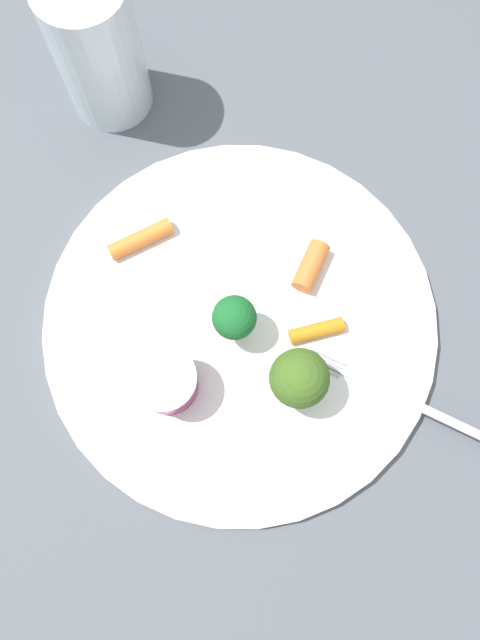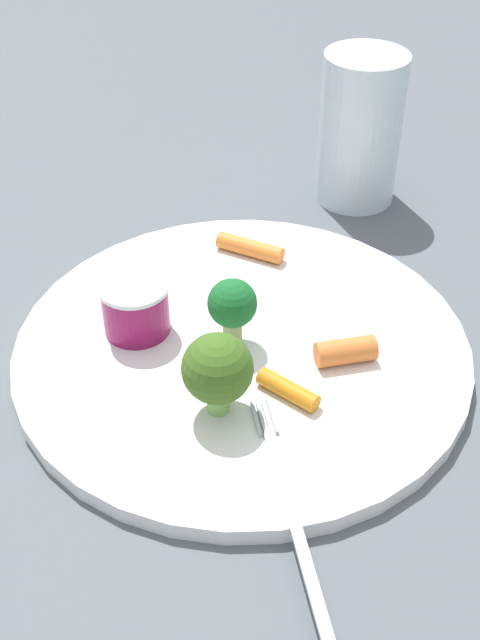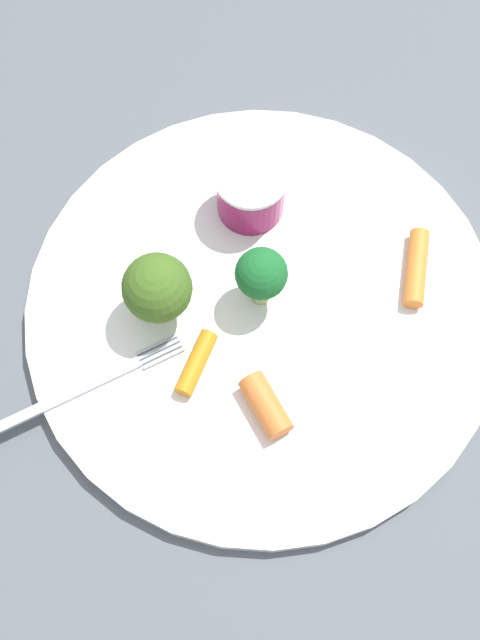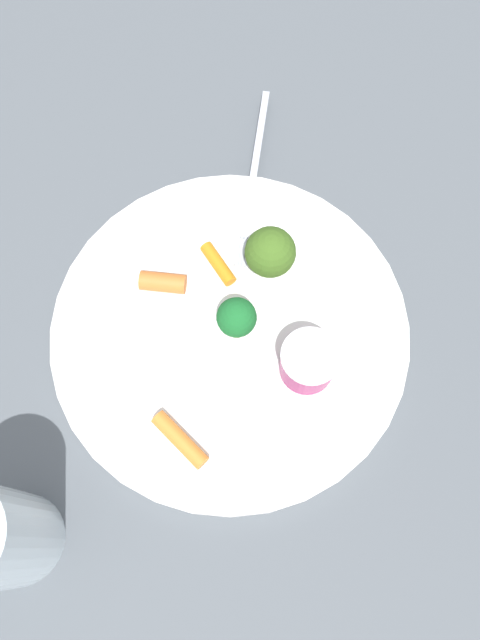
{
  "view_description": "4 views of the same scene",
  "coord_description": "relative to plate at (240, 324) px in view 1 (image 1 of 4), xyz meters",
  "views": [
    {
      "loc": [
        -0.09,
        -0.08,
        0.48
      ],
      "look_at": [
        0.0,
        0.0,
        0.02
      ],
      "focal_mm": 35.15,
      "sensor_mm": 36.0,
      "label": 1
    },
    {
      "loc": [
        0.02,
        -0.41,
        0.37
      ],
      "look_at": [
        -0.0,
        -0.0,
        0.03
      ],
      "focal_mm": 45.18,
      "sensor_mm": 36.0,
      "label": 2
    },
    {
      "loc": [
        0.19,
        -0.06,
        0.47
      ],
      "look_at": [
        0.01,
        -0.02,
        0.03
      ],
      "focal_mm": 43.44,
      "sensor_mm": 36.0,
      "label": 3
    },
    {
      "loc": [
        -0.07,
        0.16,
        0.5
      ],
      "look_at": [
        -0.01,
        -0.0,
        0.03
      ],
      "focal_mm": 34.42,
      "sensor_mm": 36.0,
      "label": 4
    }
  ],
  "objects": [
    {
      "name": "ground_plane",
      "position": [
        0.0,
        0.0,
        -0.01
      ],
      "size": [
        2.4,
        2.4,
        0.0
      ],
      "primitive_type": "plane",
      "color": "#51575E"
    },
    {
      "name": "carrot_stick_2",
      "position": [
        0.07,
        -0.01,
        0.01
      ],
      "size": [
        0.04,
        0.03,
        0.02
      ],
      "primitive_type": "cylinder",
      "rotation": [
        1.57,
        0.0,
        4.99
      ],
      "color": "orange",
      "rests_on": "plate"
    },
    {
      "name": "broccoli_floret_0",
      "position": [
        -0.01,
        -0.06,
        0.04
      ],
      "size": [
        0.04,
        0.04,
        0.06
      ],
      "color": "#7DBC58",
      "rests_on": "plate"
    },
    {
      "name": "broccoli_floret_1",
      "position": [
        -0.01,
        -0.0,
        0.04
      ],
      "size": [
        0.03,
        0.03,
        0.05
      ],
      "color": "#97AB6B",
      "rests_on": "plate"
    },
    {
      "name": "carrot_stick_0",
      "position": [
        0.03,
        -0.05,
        0.01
      ],
      "size": [
        0.04,
        0.03,
        0.01
      ],
      "primitive_type": "cylinder",
      "rotation": [
        1.57,
        0.0,
        0.96
      ],
      "color": "orange",
      "rests_on": "plate"
    },
    {
      "name": "sauce_cup",
      "position": [
        -0.07,
        0.01,
        0.03
      ],
      "size": [
        0.05,
        0.05,
        0.04
      ],
      "color": "#85134B",
      "rests_on": "plate"
    },
    {
      "name": "carrot_stick_1",
      "position": [
        0.0,
        0.1,
        0.01
      ],
      "size": [
        0.05,
        0.03,
        0.01
      ],
      "primitive_type": "cylinder",
      "rotation": [
        1.57,
        0.0,
        1.18
      ],
      "color": "orange",
      "rests_on": "plate"
    },
    {
      "name": "fork",
      "position": [
        0.04,
        -0.15,
        0.01
      ],
      "size": [
        0.06,
        0.19,
        0.0
      ],
      "color": "#AEB3BE",
      "rests_on": "plate"
    },
    {
      "name": "plate",
      "position": [
        0.0,
        0.0,
        0.0
      ],
      "size": [
        0.31,
        0.31,
        0.01
      ],
      "primitive_type": "cylinder",
      "color": "white",
      "rests_on": "ground_plane"
    },
    {
      "name": "drinking_glass",
      "position": [
        0.09,
        0.22,
        0.06
      ],
      "size": [
        0.07,
        0.07,
        0.13
      ],
      "primitive_type": "cylinder",
      "color": "silver",
      "rests_on": "ground_plane"
    }
  ]
}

